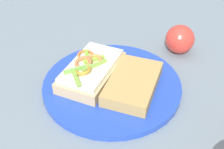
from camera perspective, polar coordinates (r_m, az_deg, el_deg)
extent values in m
plane|color=slate|center=(0.59, 0.00, -2.52)|extent=(2.00, 2.00, 0.00)
cylinder|color=#2344BA|center=(0.58, 0.00, -2.04)|extent=(0.28, 0.28, 0.01)
cube|color=tan|center=(0.59, -4.02, 0.49)|extent=(0.16, 0.18, 0.02)
cube|color=#F1EBC6|center=(0.58, -4.10, 1.81)|extent=(0.15, 0.16, 0.01)
torus|color=#C37C3A|center=(0.58, -3.60, 2.85)|extent=(0.05, 0.05, 0.02)
torus|color=#B1832C|center=(0.55, -5.83, 0.77)|extent=(0.04, 0.04, 0.02)
torus|color=#AB6A3B|center=(0.57, -5.75, 2.41)|extent=(0.05, 0.05, 0.02)
torus|color=#BB6B32|center=(0.59, -5.33, 3.92)|extent=(0.04, 0.04, 0.01)
cube|color=#7EA440|center=(0.56, -3.50, 1.84)|extent=(0.05, 0.03, 0.01)
cube|color=#7BB42E|center=(0.58, -4.98, 3.29)|extent=(0.01, 0.06, 0.01)
cube|color=#88B937|center=(0.58, -3.63, 3.03)|extent=(0.04, 0.02, 0.01)
cube|color=#76B04C|center=(0.56, -6.90, 1.10)|extent=(0.05, 0.02, 0.01)
cube|color=#7AA63C|center=(0.54, -7.26, -0.53)|extent=(0.02, 0.05, 0.01)
cube|color=tan|center=(0.56, 4.23, -1.73)|extent=(0.15, 0.17, 0.03)
sphere|color=red|center=(0.69, 13.41, 6.87)|extent=(0.09, 0.09, 0.07)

